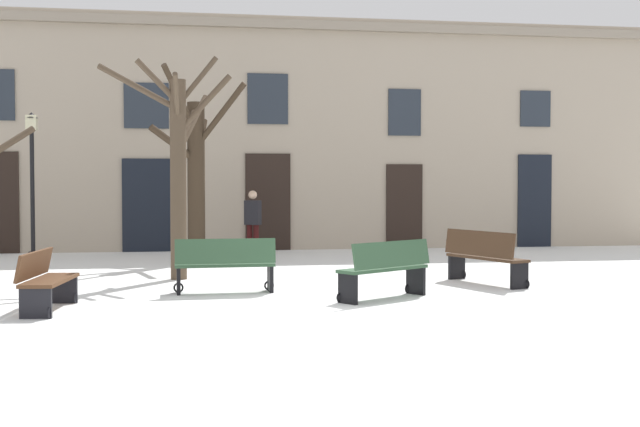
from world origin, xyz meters
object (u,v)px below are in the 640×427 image
Objects in this scene: bench_near_center_tree at (386,268)px; bench_facing_shops at (484,256)px; bench_by_litter_bin at (46,280)px; bench_back_to_back_right at (225,265)px; tree_right_of_center at (196,171)px; tree_center at (178,162)px; person_by_shop_door at (253,220)px; streetlamp at (32,169)px.

bench_near_center_tree is 0.89× the size of bench_facing_shops.
bench_back_to_back_right is (2.58, 1.44, 0.04)m from bench_by_litter_bin.
bench_by_litter_bin is at bearing 27.33° from bench_back_to_back_right.
tree_right_of_center is 2.69× the size of bench_near_center_tree.
bench_back_to_back_right is (0.79, -2.13, -1.75)m from tree_center.
bench_back_to_back_right is at bearing -57.31° from bench_near_center_tree.
tree_right_of_center is 2.69× the size of person_by_shop_door.
streetlamp is (-3.83, 1.16, 0.05)m from tree_right_of_center.
person_by_shop_door is (5.23, 0.16, -1.25)m from streetlamp.
tree_right_of_center is at bearing 25.74° from bench_facing_shops.
tree_center is at bearing -81.08° from person_by_shop_door.
bench_by_litter_bin is at bearing 84.55° from bench_facing_shops.
person_by_shop_door is (-3.71, 6.23, 0.40)m from bench_facing_shops.
bench_near_center_tree is (2.92, -6.50, -1.62)m from tree_right_of_center.
bench_by_litter_bin is (-2.12, -6.84, -1.67)m from tree_right_of_center.
tree_right_of_center is at bearing -99.06° from bench_near_center_tree.
tree_center reaches higher than bench_near_center_tree.
tree_center is at bearing -71.40° from bench_back_to_back_right.
person_by_shop_door reaches higher than bench_back_to_back_right.
tree_center is 2.87m from bench_back_to_back_right.
bench_back_to_back_right is at bearing 75.70° from bench_facing_shops.
bench_facing_shops is at bearing -69.35° from bench_by_litter_bin.
bench_near_center_tree is (6.74, -7.67, -1.67)m from streetlamp.
tree_right_of_center is at bearing -11.59° from bench_by_litter_bin.
bench_facing_shops is at bearing -177.15° from bench_near_center_tree.
tree_right_of_center is at bearing -107.03° from person_by_shop_door.
bench_near_center_tree is at bearing 105.59° from bench_facing_shops.
tree_right_of_center is (0.33, 3.27, -0.12)m from tree_center.
person_by_shop_door is at bearing 43.40° from tree_right_of_center.
bench_by_litter_bin is 0.94× the size of bench_back_to_back_right.
bench_near_center_tree reaches higher than bench_back_to_back_right.
streetlamp is 2.13× the size of person_by_shop_door.
bench_by_litter_bin is 0.85× the size of bench_facing_shops.
tree_center reaches higher than streetlamp.
tree_right_of_center is 2.38× the size of bench_facing_shops.
bench_facing_shops is at bearing -16.68° from tree_center.
tree_center is 5.65m from streetlamp.
tree_right_of_center reaches higher than streetlamp.
bench_facing_shops reaches higher than bench_by_litter_bin.
bench_by_litter_bin is at bearing -29.33° from bench_near_center_tree.
streetlamp reaches higher than person_by_shop_door.
person_by_shop_door reaches higher than bench_near_center_tree.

